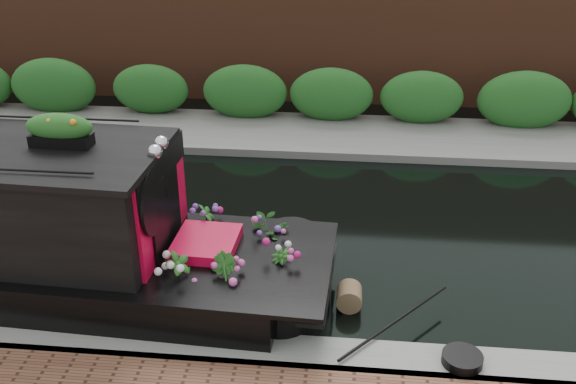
{
  "coord_description": "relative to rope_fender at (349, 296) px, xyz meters",
  "views": [
    {
      "loc": [
        2.57,
        -9.35,
        5.48
      ],
      "look_at": [
        1.71,
        -0.6,
        1.04
      ],
      "focal_mm": 40.0,
      "sensor_mm": 36.0,
      "label": 1
    }
  ],
  "objects": [
    {
      "name": "rope_fender",
      "position": [
        0.0,
        0.0,
        0.0
      ],
      "size": [
        0.35,
        0.37,
        0.35
      ],
      "primitive_type": "cylinder",
      "rotation": [
        1.57,
        0.0,
        0.0
      ],
      "color": "brown",
      "rests_on": "ground"
    },
    {
      "name": "ground",
      "position": [
        -2.7,
        2.02,
        -0.18
      ],
      "size": [
        80.0,
        80.0,
        0.0
      ],
      "primitive_type": "plane",
      "color": "black",
      "rests_on": "ground"
    },
    {
      "name": "far_hedge",
      "position": [
        -2.7,
        7.12,
        -0.18
      ],
      "size": [
        40.0,
        1.1,
        2.8
      ],
      "primitive_type": "cube",
      "color": "#1F571E",
      "rests_on": "ground"
    },
    {
      "name": "far_bank_path",
      "position": [
        -2.7,
        6.22,
        -0.18
      ],
      "size": [
        40.0,
        2.4,
        0.34
      ],
      "primitive_type": "cube",
      "color": "slate",
      "rests_on": "ground"
    },
    {
      "name": "far_brick_wall",
      "position": [
        -2.7,
        9.22,
        -0.18
      ],
      "size": [
        40.0,
        1.0,
        8.0
      ],
      "primitive_type": "cube",
      "color": "brown",
      "rests_on": "ground"
    },
    {
      "name": "coiled_mooring_rope",
      "position": [
        1.34,
        -1.3,
        0.13
      ],
      "size": [
        0.48,
        0.48,
        0.12
      ],
      "primitive_type": "cylinder",
      "color": "black",
      "rests_on": "near_bank_coping"
    },
    {
      "name": "near_bank_coping",
      "position": [
        -2.7,
        -1.28,
        -0.18
      ],
      "size": [
        40.0,
        0.6,
        0.5
      ],
      "primitive_type": "cube",
      "color": "gray",
      "rests_on": "ground"
    }
  ]
}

